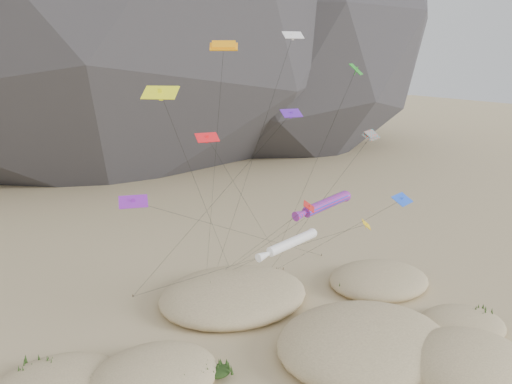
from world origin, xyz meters
TOP-DOWN VIEW (x-y plane):
  - dunes at (-0.56, 4.72)m, footprint 48.06×40.31m
  - dune_grass at (-1.68, 3.33)m, footprint 43.57×30.43m
  - kite_stakes at (2.62, 23.89)m, footprint 26.15×5.35m
  - rainbow_tube_kite at (5.30, 10.65)m, footprint 7.90×17.49m
  - white_tube_kite at (-0.50, 7.73)m, footprint 7.28×18.26m
  - orange_parafoil at (-2.84, 16.52)m, footprint 3.25×11.76m
  - multi_parafoil at (9.90, 9.91)m, footprint 5.66×14.11m
  - delta_kites at (-0.17, 11.06)m, footprint 29.22×22.89m

SIDE VIEW (x-z plane):
  - kite_stakes at x=2.62m, z-range 0.00..0.30m
  - dunes at x=-0.56m, z-range -1.26..2.77m
  - dune_grass at x=-1.68m, z-range 0.07..1.63m
  - white_tube_kite at x=-0.50m, z-range 4.64..15.41m
  - rainbow_tube_kite at x=5.30m, z-range 5.64..18.69m
  - delta_kites at x=-0.17m, z-range 4.00..32.90m
  - multi_parafoil at x=9.90m, z-range 9.01..28.38m
  - orange_parafoil at x=-2.84m, z-range 13.11..41.00m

